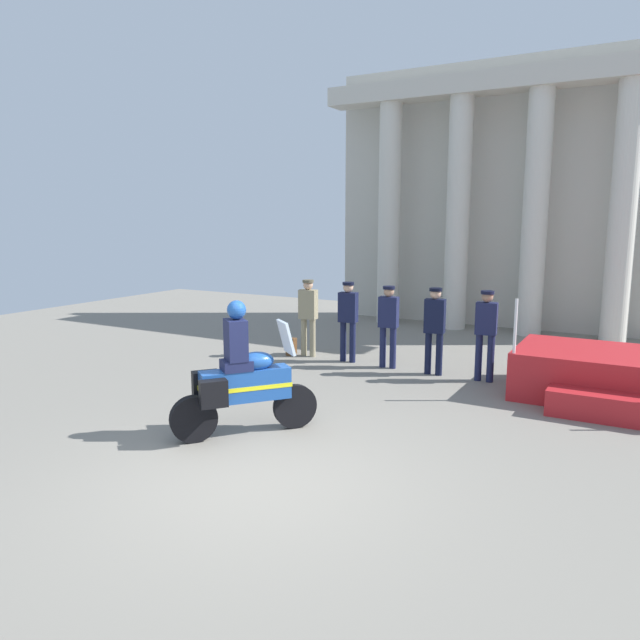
# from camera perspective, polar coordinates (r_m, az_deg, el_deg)

# --- Properties ---
(ground_plane) EXTENTS (28.00, 28.00, 0.00)m
(ground_plane) POSITION_cam_1_polar(r_m,az_deg,el_deg) (7.14, -5.90, -15.02)
(ground_plane) COLOR gray
(colonnade_backdrop) EXTENTS (9.51, 1.47, 7.17)m
(colonnade_backdrop) POSITION_cam_1_polar(r_m,az_deg,el_deg) (16.90, 16.99, 11.91)
(colonnade_backdrop) COLOR beige
(colonnade_backdrop) RESTS_ON ground_plane
(reviewing_stand) EXTENTS (3.03, 2.44, 1.70)m
(reviewing_stand) POSITION_cam_1_polar(r_m,az_deg,el_deg) (10.98, 26.18, -4.98)
(reviewing_stand) COLOR #B21E23
(reviewing_stand) RESTS_ON ground_plane
(officer_in_row_0) EXTENTS (0.40, 0.26, 1.68)m
(officer_in_row_0) POSITION_cam_1_polar(r_m,az_deg,el_deg) (12.92, -1.14, 0.82)
(officer_in_row_0) COLOR gray
(officer_in_row_0) RESTS_ON ground_plane
(officer_in_row_1) EXTENTS (0.40, 0.26, 1.69)m
(officer_in_row_1) POSITION_cam_1_polar(r_m,az_deg,el_deg) (12.42, 2.70, 0.47)
(officer_in_row_1) COLOR #141938
(officer_in_row_1) RESTS_ON ground_plane
(officer_in_row_2) EXTENTS (0.40, 0.26, 1.66)m
(officer_in_row_2) POSITION_cam_1_polar(r_m,az_deg,el_deg) (11.97, 6.57, 0.00)
(officer_in_row_2) COLOR #191E42
(officer_in_row_2) RESTS_ON ground_plane
(officer_in_row_3) EXTENTS (0.40, 0.26, 1.69)m
(officer_in_row_3) POSITION_cam_1_polar(r_m,az_deg,el_deg) (11.57, 10.93, -0.38)
(officer_in_row_3) COLOR black
(officer_in_row_3) RESTS_ON ground_plane
(officer_in_row_4) EXTENTS (0.40, 0.26, 1.69)m
(officer_in_row_4) POSITION_cam_1_polar(r_m,az_deg,el_deg) (11.30, 15.62, -0.77)
(officer_in_row_4) COLOR #191E42
(officer_in_row_4) RESTS_ON ground_plane
(motorcycle_with_rider) EXTENTS (1.40, 1.71, 1.90)m
(motorcycle_with_rider) POSITION_cam_1_polar(r_m,az_deg,el_deg) (8.27, -7.66, -5.72)
(motorcycle_with_rider) COLOR black
(motorcycle_with_rider) RESTS_ON ground_plane
(briefcase_on_ground) EXTENTS (0.10, 0.32, 0.36)m
(briefcase_on_ground) POSITION_cam_1_polar(r_m,az_deg,el_deg) (13.22, -2.76, -2.57)
(briefcase_on_ground) COLOR brown
(briefcase_on_ground) RESTS_ON ground_plane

